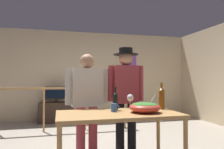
{
  "coord_description": "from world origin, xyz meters",
  "views": [
    {
      "loc": [
        -0.79,
        -3.32,
        1.15
      ],
      "look_at": [
        -0.1,
        -0.56,
        1.21
      ],
      "focal_mm": 34.17,
      "sensor_mm": 36.0,
      "label": 1
    }
  ],
  "objects_px": {
    "stair_railing": "(71,100)",
    "wine_glass": "(130,98)",
    "tv_console": "(56,112)",
    "flat_screen_tv": "(56,93)",
    "person_standing_right": "(126,92)",
    "serving_table": "(118,119)",
    "wine_bottle_amber": "(162,98)",
    "framed_picture": "(129,60)",
    "wine_bottle_dark": "(115,101)",
    "person_standing_left": "(87,97)",
    "salad_bowl": "(145,107)",
    "mug_blue": "(114,108)"
  },
  "relations": [
    {
      "from": "serving_table",
      "to": "person_standing_right",
      "type": "bearing_deg",
      "value": 64.94
    },
    {
      "from": "salad_bowl",
      "to": "person_standing_right",
      "type": "height_order",
      "value": "person_standing_right"
    },
    {
      "from": "wine_bottle_dark",
      "to": "wine_bottle_amber",
      "type": "distance_m",
      "value": 0.63
    },
    {
      "from": "salad_bowl",
      "to": "flat_screen_tv",
      "type": "bearing_deg",
      "value": 106.9
    },
    {
      "from": "stair_railing",
      "to": "flat_screen_tv",
      "type": "relative_size",
      "value": 6.54
    },
    {
      "from": "stair_railing",
      "to": "wine_bottle_dark",
      "type": "distance_m",
      "value": 2.3
    },
    {
      "from": "stair_railing",
      "to": "serving_table",
      "type": "relative_size",
      "value": 2.58
    },
    {
      "from": "stair_railing",
      "to": "salad_bowl",
      "type": "bearing_deg",
      "value": -73.73
    },
    {
      "from": "wine_glass",
      "to": "wine_bottle_amber",
      "type": "height_order",
      "value": "wine_bottle_amber"
    },
    {
      "from": "salad_bowl",
      "to": "person_standing_left",
      "type": "height_order",
      "value": "person_standing_left"
    },
    {
      "from": "serving_table",
      "to": "wine_bottle_dark",
      "type": "height_order",
      "value": "wine_bottle_dark"
    },
    {
      "from": "person_standing_left",
      "to": "wine_glass",
      "type": "bearing_deg",
      "value": 143.01
    },
    {
      "from": "salad_bowl",
      "to": "wine_glass",
      "type": "distance_m",
      "value": 0.38
    },
    {
      "from": "framed_picture",
      "to": "flat_screen_tv",
      "type": "xyz_separation_m",
      "value": [
        -2.16,
        -0.32,
        -0.95
      ]
    },
    {
      "from": "tv_console",
      "to": "wine_glass",
      "type": "bearing_deg",
      "value": -72.34
    },
    {
      "from": "stair_railing",
      "to": "wine_bottle_amber",
      "type": "height_order",
      "value": "wine_bottle_amber"
    },
    {
      "from": "salad_bowl",
      "to": "wine_bottle_amber",
      "type": "height_order",
      "value": "wine_bottle_amber"
    },
    {
      "from": "mug_blue",
      "to": "person_standing_right",
      "type": "distance_m",
      "value": 0.65
    },
    {
      "from": "person_standing_right",
      "to": "serving_table",
      "type": "bearing_deg",
      "value": 71.09
    },
    {
      "from": "stair_railing",
      "to": "wine_glass",
      "type": "distance_m",
      "value": 2.27
    },
    {
      "from": "tv_console",
      "to": "serving_table",
      "type": "relative_size",
      "value": 0.62
    },
    {
      "from": "flat_screen_tv",
      "to": "wine_bottle_dark",
      "type": "height_order",
      "value": "wine_bottle_dark"
    },
    {
      "from": "framed_picture",
      "to": "stair_railing",
      "type": "distance_m",
      "value": 2.49
    },
    {
      "from": "wine_bottle_dark",
      "to": "person_standing_right",
      "type": "height_order",
      "value": "person_standing_right"
    },
    {
      "from": "tv_console",
      "to": "wine_bottle_dark",
      "type": "relative_size",
      "value": 3.01
    },
    {
      "from": "serving_table",
      "to": "salad_bowl",
      "type": "bearing_deg",
      "value": -12.02
    },
    {
      "from": "mug_blue",
      "to": "person_standing_right",
      "type": "relative_size",
      "value": 0.07
    },
    {
      "from": "wine_bottle_amber",
      "to": "mug_blue",
      "type": "relative_size",
      "value": 3.3
    },
    {
      "from": "tv_console",
      "to": "wine_glass",
      "type": "relative_size",
      "value": 4.62
    },
    {
      "from": "framed_picture",
      "to": "wine_bottle_dark",
      "type": "relative_size",
      "value": 1.53
    },
    {
      "from": "salad_bowl",
      "to": "person_standing_left",
      "type": "bearing_deg",
      "value": 130.96
    },
    {
      "from": "flat_screen_tv",
      "to": "wine_glass",
      "type": "distance_m",
      "value": 3.31
    },
    {
      "from": "wine_glass",
      "to": "person_standing_left",
      "type": "xyz_separation_m",
      "value": [
        -0.55,
        0.33,
        0.01
      ]
    },
    {
      "from": "mug_blue",
      "to": "stair_railing",
      "type": "bearing_deg",
      "value": 99.44
    },
    {
      "from": "stair_railing",
      "to": "flat_screen_tv",
      "type": "distance_m",
      "value": 1.05
    },
    {
      "from": "framed_picture",
      "to": "wine_glass",
      "type": "distance_m",
      "value": 3.75
    },
    {
      "from": "stair_railing",
      "to": "person_standing_left",
      "type": "height_order",
      "value": "person_standing_left"
    },
    {
      "from": "salad_bowl",
      "to": "wine_bottle_amber",
      "type": "relative_size",
      "value": 1.06
    },
    {
      "from": "wine_bottle_dark",
      "to": "salad_bowl",
      "type": "bearing_deg",
      "value": -43.76
    },
    {
      "from": "tv_console",
      "to": "wine_bottle_dark",
      "type": "distance_m",
      "value": 3.42
    },
    {
      "from": "wine_bottle_dark",
      "to": "person_standing_left",
      "type": "bearing_deg",
      "value": 126.91
    },
    {
      "from": "stair_railing",
      "to": "serving_table",
      "type": "distance_m",
      "value": 2.5
    },
    {
      "from": "tv_console",
      "to": "serving_table",
      "type": "xyz_separation_m",
      "value": [
        0.76,
        -3.48,
        0.41
      ]
    },
    {
      "from": "flat_screen_tv",
      "to": "stair_railing",
      "type": "bearing_deg",
      "value": -71.5
    },
    {
      "from": "flat_screen_tv",
      "to": "mug_blue",
      "type": "relative_size",
      "value": 5.33
    },
    {
      "from": "flat_screen_tv",
      "to": "person_standing_right",
      "type": "bearing_deg",
      "value": -69.52
    },
    {
      "from": "flat_screen_tv",
      "to": "person_standing_right",
      "type": "relative_size",
      "value": 0.35
    },
    {
      "from": "serving_table",
      "to": "person_standing_left",
      "type": "distance_m",
      "value": 0.73
    },
    {
      "from": "serving_table",
      "to": "wine_bottle_dark",
      "type": "relative_size",
      "value": 4.82
    },
    {
      "from": "person_standing_left",
      "to": "flat_screen_tv",
      "type": "bearing_deg",
      "value": -86.79
    }
  ]
}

